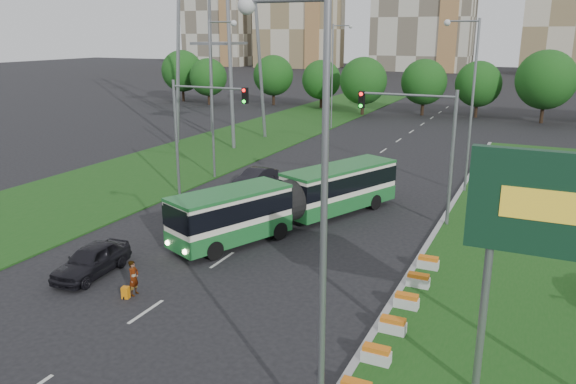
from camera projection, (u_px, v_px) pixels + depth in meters
The scene contains 16 objects.
ground at pixel (275, 270), 27.11m from camera, with size 360.00×360.00×0.00m, color black.
grass_median at pixel (571, 255), 28.82m from camera, with size 14.00×60.00×0.15m, color #194915.
median_kerb at pixel (434, 235), 31.62m from camera, with size 0.30×60.00×0.18m, color #999999.
left_verge at pixel (224, 147), 56.19m from camera, with size 12.00×110.00×0.10m, color #194915.
lane_markings at pixel (350, 173), 45.78m from camera, with size 0.20×100.00×0.01m, color beige, non-canonical shape.
flower_planters at pixel (400, 312), 22.10m from camera, with size 1.10×11.50×0.60m, color silver, non-canonical shape.
traffic_mast_median at pixel (425, 135), 32.44m from camera, with size 5.76×0.32×8.00m.
traffic_mast_left at pixel (195, 121), 37.70m from camera, with size 5.76×0.32×8.00m.
street_lamps at pixel (302, 116), 35.41m from camera, with size 36.00×60.00×12.00m, color gray, non-canonical shape.
tree_line at pixel (541, 87), 69.82m from camera, with size 120.00×8.00×9.00m, color #144C14, non-canonical shape.
midrise_west at pixel (219, 11), 191.46m from camera, with size 22.00×14.00×36.00m, color beige.
articulated_bus at pixel (290, 199), 33.10m from camera, with size 2.49×15.98×2.63m.
car_left_near at pixel (91, 260), 26.42m from camera, with size 1.74×4.32×1.47m, color black.
car_left_far at pixel (255, 178), 41.50m from camera, with size 1.47×4.22×1.39m, color black.
pedestrian at pixel (134, 278), 24.38m from camera, with size 0.58×0.38×1.59m, color gray.
shopping_trolley at pixel (126, 293), 24.20m from camera, with size 0.31×0.32×0.53m.
Camera 1 is at (11.08, -22.46, 11.08)m, focal length 35.00 mm.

